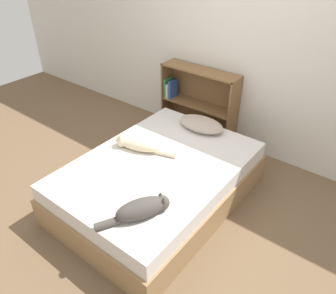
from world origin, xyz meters
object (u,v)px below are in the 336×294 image
Objects in this scene: pillow at (201,124)px; cat_dark at (142,208)px; cat_light at (136,144)px; bookshelf at (199,102)px; bed at (159,181)px.

pillow is 0.94× the size of cat_dark.
cat_dark is at bearing 118.89° from cat_light.
cat_dark is 2.03m from bookshelf.
bed is 3.48× the size of cat_dark.
cat_light is 0.91m from cat_dark.
bed is at bearing -72.67° from bookshelf.
pillow is (-0.03, 0.77, 0.29)m from bed.
cat_light is 1.12× the size of cat_dark.
pillow is at bearing -127.46° from cat_light.
cat_light is (-0.28, -0.73, 0.00)m from pillow.
cat_dark is (0.65, -0.64, 0.01)m from cat_light.
cat_dark is (0.36, -1.37, 0.02)m from pillow.
pillow is at bearing 92.34° from bed.
cat_light is at bearing -85.96° from bookshelf.
pillow is 0.53× the size of bookshelf.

